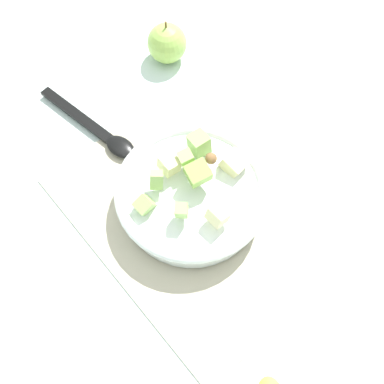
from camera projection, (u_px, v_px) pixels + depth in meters
The scene contains 5 objects.
ground_plane at pixel (191, 214), 0.69m from camera, with size 2.40×2.40×0.00m, color silver.
placemat at pixel (191, 214), 0.69m from camera, with size 0.42×0.30×0.01m, color #BCB299.
salad_bowl at pixel (192, 193), 0.66m from camera, with size 0.23×0.23×0.09m.
serving_spoon at pixel (101, 133), 0.75m from camera, with size 0.22×0.06×0.01m.
whole_apple at pixel (167, 43), 0.81m from camera, with size 0.07×0.07×0.09m.
Camera 1 is at (0.22, -0.18, 0.63)m, focal length 40.78 mm.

